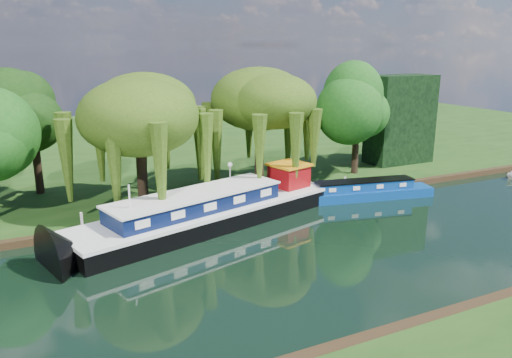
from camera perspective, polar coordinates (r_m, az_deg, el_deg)
ground at (r=27.26m, az=4.84°, el=-8.92°), size 120.00×120.00×0.00m
far_bank at (r=57.84m, az=-12.55°, el=3.92°), size 120.00×52.00×0.45m
dutch_barge at (r=31.69m, az=-5.08°, el=-3.59°), size 18.55×8.73×3.82m
narrowboat at (r=37.80m, az=12.22°, el=-1.41°), size 10.80×3.86×1.55m
red_dinghy at (r=30.32m, az=-15.37°, el=-6.89°), size 3.39×2.52×0.67m
willow_left at (r=33.66m, az=-13.28°, el=6.96°), size 6.99×6.99×8.38m
willow_right at (r=37.62m, az=0.39°, el=7.95°), size 6.69×6.69×8.14m
tree_far_mid at (r=39.17m, az=-24.25°, el=6.60°), size 5.08×5.08×8.30m
tree_far_right at (r=42.62m, az=11.53°, el=7.95°), size 4.92×4.92×8.06m
conifer_hedge at (r=48.04m, az=16.15°, el=6.58°), size 6.00×3.00×8.00m
lamppost at (r=35.59m, az=-2.98°, el=1.01°), size 0.36×0.36×2.56m
mooring_posts at (r=33.75m, az=-3.12°, el=-2.37°), size 19.16×0.16×1.00m
reeds_near at (r=26.25m, az=27.09°, el=-10.29°), size 33.70×1.50×1.10m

